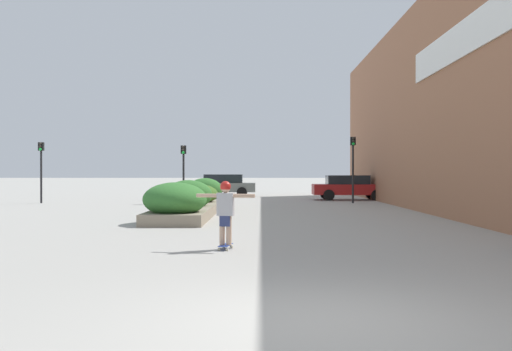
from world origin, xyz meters
name	(u,v)px	position (x,y,z in m)	size (l,w,h in m)	color
ground_plane	(319,321)	(0.00, 0.00, 0.00)	(300.00, 300.00, 0.00)	#A3A099
building_wall_right	(440,99)	(6.31, 15.74, 4.53)	(0.67, 40.87, 9.04)	#9E6647
planter_box	(191,200)	(-3.46, 16.35, 0.56)	(2.08, 12.08, 1.38)	gray
skateboard	(225,246)	(-1.43, 5.96, 0.07)	(0.31, 0.65, 0.10)	navy
skateboarder	(225,206)	(-1.43, 5.96, 0.94)	(1.29, 0.30, 1.39)	tan
car_leftmost	(222,185)	(-3.32, 31.98, 0.80)	(4.66, 1.90, 1.51)	slate
car_center_left	(444,186)	(10.98, 29.87, 0.80)	(4.30, 1.95, 1.49)	black
car_center_right	(350,187)	(4.64, 27.68, 0.78)	(4.50, 1.93, 1.48)	maroon
traffic_light_left	(183,163)	(-4.83, 24.09, 2.14)	(0.28, 0.30, 3.10)	black
traffic_light_right	(353,158)	(4.31, 24.37, 2.43)	(0.28, 0.30, 3.57)	black
traffic_light_far_left	(41,161)	(-12.48, 24.03, 2.25)	(0.28, 0.30, 3.27)	black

